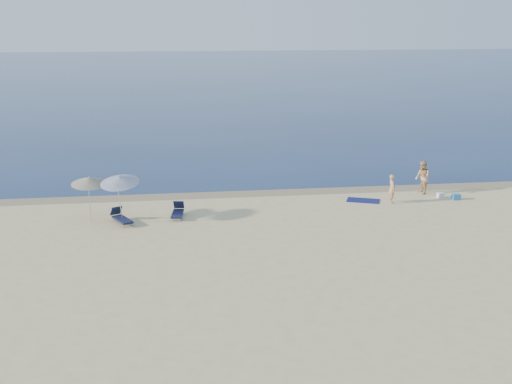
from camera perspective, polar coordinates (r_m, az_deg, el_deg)
The scene contains 12 objects.
ground at distance 19.73m, azimuth 16.71°, elevation -14.73°, with size 160.00×160.00×0.00m, color beige.
sea at distance 116.09m, azimuth -3.97°, elevation 10.45°, with size 240.00×160.00×0.01m, color #0B1D45.
wet_sand_strip at distance 36.94m, azimuth 4.48°, elevation 0.07°, with size 240.00×1.60×0.00m, color #847254.
person_left at distance 35.11m, azimuth 11.99°, elevation 0.29°, with size 0.57×0.37×1.57m, color tan.
person_right at distance 37.31m, azimuth 14.58°, elevation 1.25°, with size 0.91×0.71×1.88m, color tan.
beach_towel at distance 35.42m, azimuth 9.50°, elevation -0.74°, with size 1.75×0.97×0.03m, color #0E1249.
white_bag at distance 36.90m, azimuth 16.09°, elevation -0.28°, with size 0.34×0.29×0.29m, color silver.
blue_cooler at distance 36.78m, azimuth 17.37°, elevation -0.42°, with size 0.44×0.31×0.31m, color #226CB9.
umbrella_near at distance 31.51m, azimuth -12.04°, elevation 1.08°, with size 2.41×2.43×2.51m.
umbrella_far at distance 32.08m, azimuth -14.63°, elevation 0.98°, with size 1.92×1.94×2.33m.
lounger_left at distance 31.78m, azimuth -11.89°, elevation -2.27°, with size 1.21×1.68×0.72m.
lounger_right at distance 32.29m, azimuth -6.98°, elevation -1.78°, with size 0.71×1.63×0.70m.
Camera 1 is at (-7.62, -15.43, 9.65)m, focal length 45.00 mm.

